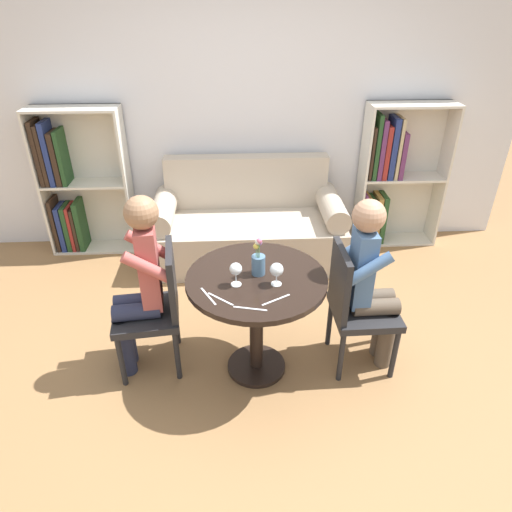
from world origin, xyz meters
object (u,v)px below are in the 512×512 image
person_left (139,284)px  flower_vase (258,261)px  bookshelf_left (75,186)px  wine_glass_right (277,270)px  bookshelf_right (390,177)px  wine_glass_left (236,270)px  chair_right (355,303)px  person_right (371,283)px  couch (248,227)px  chair_left (156,305)px

person_left → flower_vase: size_ratio=4.89×
bookshelf_left → wine_glass_right: bearing=-47.2°
bookshelf_right → wine_glass_left: bearing=-129.2°
bookshelf_right → flower_vase: size_ratio=5.37×
chair_right → person_left: 1.40m
wine_glass_left → flower_vase: flower_vase is taller
chair_right → wine_glass_right: chair_right is taller
bookshelf_left → person_right: bearing=-36.5°
couch → chair_right: bearing=-66.4°
chair_right → wine_glass_left: 0.86m
chair_left → wine_glass_left: size_ratio=6.07×
chair_right → flower_vase: flower_vase is taller
person_left → person_right: (1.48, -0.04, -0.02)m
bookshelf_left → chair_left: 1.96m
person_right → wine_glass_right: 0.67m
couch → person_left: size_ratio=1.40×
bookshelf_left → wine_glass_right: size_ratio=9.67×
person_right → flower_vase: bearing=89.5°
chair_left → chair_right: size_ratio=1.00×
person_right → couch: bearing=25.3°
bookshelf_right → wine_glass_left: (-1.52, -1.87, 0.17)m
couch → wine_glass_right: (0.11, -1.61, 0.54)m
bookshelf_left → chair_right: 2.88m
wine_glass_left → flower_vase: (0.14, 0.11, -0.01)m
wine_glass_left → couch: bearing=85.5°
bookshelf_left → wine_glass_left: bookshelf_left is taller
person_left → wine_glass_right: (0.85, -0.17, 0.18)m
bookshelf_right → person_right: size_ratio=1.13×
bookshelf_right → flower_vase: (-1.38, -1.76, 0.15)m
bookshelf_left → wine_glass_left: (1.50, -1.87, 0.20)m
person_left → wine_glass_right: person_left is taller
couch → bookshelf_right: size_ratio=1.27×
couch → bookshelf_right: (1.40, 0.26, 0.38)m
bookshelf_left → bookshelf_right: (3.02, -0.00, 0.03)m
flower_vase → wine_glass_right: bearing=-50.1°
chair_right → bookshelf_left: bearing=51.2°
wine_glass_right → couch: bearing=94.1°
chair_right → person_right: size_ratio=0.73×
bookshelf_left → flower_vase: bookshelf_left is taller
chair_right → wine_glass_right: bearing=102.0°
bookshelf_right → wine_glass_right: size_ratio=9.67×
person_right → wine_glass_right: bearing=100.5°
couch → bookshelf_left: 1.68m
wine_glass_right → flower_vase: (-0.10, 0.12, -0.01)m
bookshelf_left → person_left: bearing=-62.6°
bookshelf_right → wine_glass_right: (-1.28, -1.88, 0.16)m
person_right → bookshelf_left: bearing=52.3°
chair_left → wine_glass_left: bearing=65.1°
couch → bookshelf_left: size_ratio=1.27×
couch → bookshelf_right: bookshelf_right is taller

